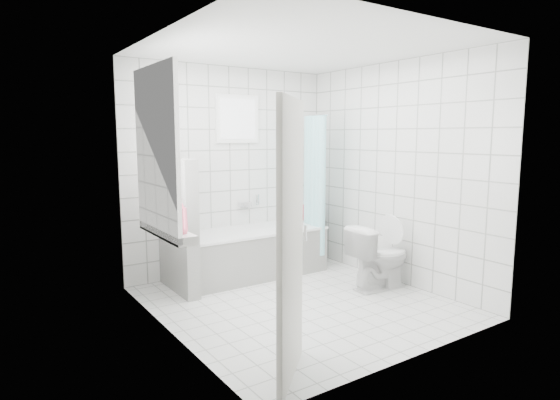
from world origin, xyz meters
TOP-DOWN VIEW (x-y plane):
  - ground at (0.00, 0.00)m, footprint 3.00×3.00m
  - ceiling at (0.00, 0.00)m, footprint 3.00×3.00m
  - wall_back at (0.00, 1.50)m, footprint 2.80×0.02m
  - wall_front at (0.00, -1.50)m, footprint 2.80×0.02m
  - wall_left at (-1.40, 0.00)m, footprint 0.02×3.00m
  - wall_right at (1.40, 0.00)m, footprint 0.02×3.00m
  - window_left at (-1.35, 0.30)m, footprint 0.01×0.90m
  - window_back at (0.10, 1.46)m, footprint 0.50×0.01m
  - window_sill at (-1.31, 0.30)m, footprint 0.18×1.02m
  - door at (-0.96, -1.20)m, footprint 0.60×0.59m
  - bathtub at (0.09, 1.12)m, footprint 1.84×0.77m
  - partition_wall at (-0.90, 1.07)m, footprint 0.15×0.85m
  - tiled_ledge at (1.16, 1.38)m, footprint 0.40×0.24m
  - toilet at (1.03, -0.15)m, footprint 0.75×0.46m
  - curtain_rod at (0.95, 1.10)m, footprint 0.02×0.80m
  - shower_curtain at (0.95, 0.97)m, footprint 0.14×0.48m
  - tub_faucet at (0.19, 1.46)m, footprint 0.18×0.06m
  - sill_bottles at (-1.30, 0.26)m, footprint 0.18×0.79m
  - ledge_bottles at (1.15, 1.37)m, footprint 0.14×0.14m

SIDE VIEW (x-z plane):
  - ground at x=0.00m, z-range 0.00..0.00m
  - tiled_ledge at x=1.16m, z-range 0.00..0.55m
  - bathtub at x=0.09m, z-range 0.00..0.58m
  - toilet at x=1.03m, z-range 0.00..0.74m
  - ledge_bottles at x=1.15m, z-range 0.54..0.79m
  - partition_wall at x=-0.90m, z-range 0.00..1.50m
  - tub_faucet at x=0.19m, z-range 0.82..0.88m
  - window_sill at x=-1.31m, z-range 0.82..0.90m
  - door at x=-0.96m, z-range 0.00..2.00m
  - sill_bottles at x=-1.30m, z-range 0.88..1.19m
  - shower_curtain at x=0.95m, z-range 0.21..1.99m
  - wall_back at x=0.00m, z-range 0.00..2.60m
  - wall_front at x=0.00m, z-range 0.00..2.60m
  - wall_left at x=-1.40m, z-range 0.00..2.60m
  - wall_right at x=1.40m, z-range 0.00..2.60m
  - window_left at x=-1.35m, z-range 0.90..2.30m
  - window_back at x=0.10m, z-range 1.70..2.20m
  - curtain_rod at x=0.95m, z-range 1.99..2.01m
  - ceiling at x=0.00m, z-range 2.60..2.60m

